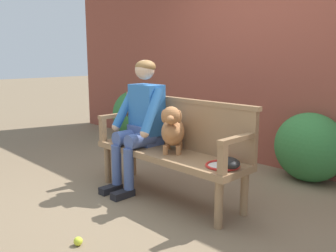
% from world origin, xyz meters
% --- Properties ---
extents(ground_plane, '(40.00, 40.00, 0.00)m').
position_xyz_m(ground_plane, '(0.00, 0.00, 0.00)').
color(ground_plane, '#7A664C').
extents(brick_garden_fence, '(8.00, 0.30, 2.74)m').
position_xyz_m(brick_garden_fence, '(0.00, 1.79, 1.37)').
color(brick_garden_fence, brown).
rests_on(brick_garden_fence, ground).
extents(hedge_bush_far_right, '(0.80, 0.60, 0.77)m').
position_xyz_m(hedge_bush_far_right, '(0.75, 1.45, 0.38)').
color(hedge_bush_far_right, '#337538').
rests_on(hedge_bush_far_right, ground).
extents(hedge_bush_far_left, '(0.75, 0.70, 0.80)m').
position_xyz_m(hedge_bush_far_left, '(-2.32, 1.46, 0.40)').
color(hedge_bush_far_left, '#337538').
rests_on(hedge_bush_far_left, ground).
extents(garden_bench, '(1.69, 0.48, 0.46)m').
position_xyz_m(garden_bench, '(0.00, 0.00, 0.40)').
color(garden_bench, '#93704C').
rests_on(garden_bench, ground).
extents(bench_backrest, '(1.73, 0.06, 0.50)m').
position_xyz_m(bench_backrest, '(0.00, 0.21, 0.72)').
color(bench_backrest, '#93704C').
rests_on(bench_backrest, garden_bench).
extents(bench_armrest_left_end, '(0.06, 0.48, 0.28)m').
position_xyz_m(bench_armrest_left_end, '(-0.81, -0.09, 0.66)').
color(bench_armrest_left_end, '#93704C').
rests_on(bench_armrest_left_end, garden_bench).
extents(bench_armrest_right_end, '(0.06, 0.48, 0.28)m').
position_xyz_m(bench_armrest_right_end, '(0.81, -0.09, 0.66)').
color(bench_armrest_right_end, '#93704C').
rests_on(bench_armrest_right_end, garden_bench).
extents(person_seated, '(0.56, 0.64, 1.33)m').
position_xyz_m(person_seated, '(-0.39, -0.01, 0.73)').
color(person_seated, black).
rests_on(person_seated, ground).
extents(dog_on_bench, '(0.39, 0.43, 0.46)m').
position_xyz_m(dog_on_bench, '(0.07, -0.01, 0.70)').
color(dog_on_bench, '#AD7042').
rests_on(dog_on_bench, garden_bench).
extents(tennis_racket, '(0.41, 0.57, 0.03)m').
position_xyz_m(tennis_racket, '(0.66, 0.01, 0.47)').
color(tennis_racket, red).
rests_on(tennis_racket, garden_bench).
extents(baseball_glove, '(0.28, 0.26, 0.09)m').
position_xyz_m(baseball_glove, '(0.74, -0.02, 0.51)').
color(baseball_glove, black).
rests_on(baseball_glove, garden_bench).
extents(tennis_ball, '(0.07, 0.07, 0.07)m').
position_xyz_m(tennis_ball, '(0.22, -1.14, 0.03)').
color(tennis_ball, '#CCDB33').
rests_on(tennis_ball, ground).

